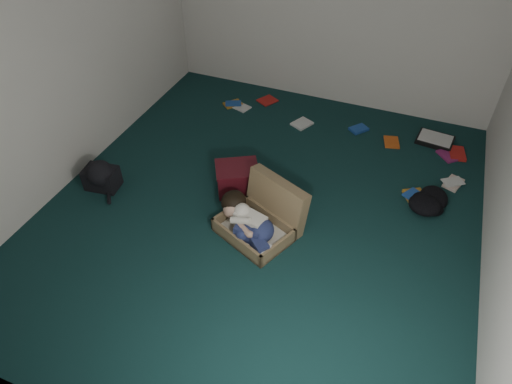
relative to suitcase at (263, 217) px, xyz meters
The scene contains 10 objects.
floor 0.29m from the suitcase, 114.66° to the left, with size 4.50×4.50×0.00m, color #113131.
wall_front 2.33m from the suitcase, 93.00° to the right, with size 4.50×4.50×0.00m, color silver.
wall_left 2.41m from the suitcase, behind, with size 4.50×4.50×0.00m, color silver.
suitcase is the anchor object (origin of this frame).
person 0.17m from the suitcase, 128.80° to the right, with size 0.61×0.52×0.29m.
maroon_bin 0.60m from the suitcase, 136.93° to the left, with size 0.53×0.49×0.29m.
backpack 1.73m from the suitcase, behind, with size 0.41×0.33×0.24m, color black, non-canonical shape.
clothing_pile 1.59m from the suitcase, 33.88° to the left, with size 0.42×0.34×0.13m, color black, non-canonical shape.
paper_tray 2.42m from the suitcase, 56.33° to the left, with size 0.43×0.34×0.06m.
book_scatter 1.84m from the suitcase, 74.20° to the left, with size 2.98×1.45×0.02m.
Camera 1 is at (1.13, -2.97, 3.09)m, focal length 32.00 mm.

